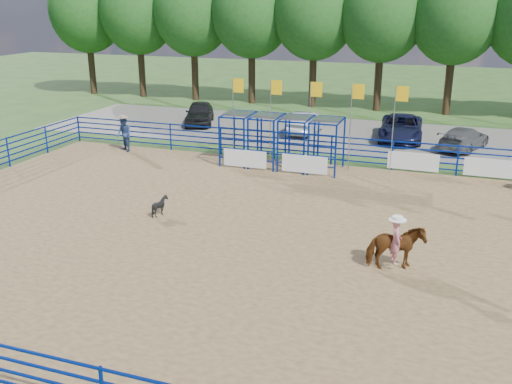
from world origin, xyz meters
TOP-DOWN VIEW (x-y plane):
  - ground at (0.00, 0.00)m, footprint 120.00×120.00m
  - arena_dirt at (0.00, 0.00)m, footprint 30.00×20.00m
  - gravel_strip at (0.00, 17.00)m, footprint 40.00×10.00m
  - horse_and_rider at (4.37, -1.03)m, footprint 1.86×1.36m
  - calf at (-4.65, 0.73)m, footprint 0.92×0.89m
  - spectator_cowboy at (-11.24, 8.88)m, footprint 1.17×1.10m
  - car_a at (-10.47, 16.97)m, footprint 3.10×4.64m
  - car_b at (-3.01, 16.66)m, footprint 1.60×4.14m
  - car_c at (2.73, 16.73)m, footprint 2.76×5.38m
  - car_d at (6.26, 15.56)m, footprint 3.06×4.56m
  - perimeter_fence at (0.00, 0.00)m, footprint 30.10×20.10m
  - chute_assembly at (-1.90, 8.84)m, footprint 19.32×2.41m
  - treeline at (0.00, 26.00)m, footprint 56.40×6.40m

SIDE VIEW (x-z plane):
  - ground at x=0.00m, z-range 0.00..0.00m
  - gravel_strip at x=0.00m, z-range 0.00..0.01m
  - arena_dirt at x=0.00m, z-range 0.00..0.02m
  - calf at x=-4.65m, z-range 0.02..0.78m
  - car_d at x=6.26m, z-range 0.01..1.24m
  - car_b at x=-3.01m, z-range 0.01..1.35m
  - car_c at x=2.73m, z-range 0.01..1.46m
  - car_a at x=-10.47m, z-range 0.01..1.48m
  - perimeter_fence at x=0.00m, z-range 0.00..1.50m
  - horse_and_rider at x=4.37m, z-range -0.35..2.10m
  - spectator_cowboy at x=-11.24m, z-range 0.02..1.97m
  - chute_assembly at x=-1.90m, z-range -0.84..3.36m
  - treeline at x=0.00m, z-range 1.91..13.15m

